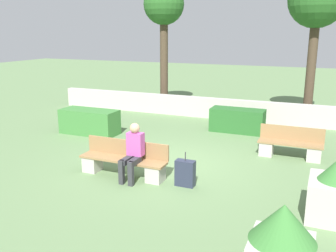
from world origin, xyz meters
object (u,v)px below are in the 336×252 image
object	(u,v)px
bench_front	(124,162)
person_seated_man	(133,149)
suitcase	(185,173)
bench_left_side	(290,146)
planter_corner_left	(282,240)
tree_center_left	(317,2)
tree_leftmost	(164,9)

from	to	relation	value
bench_front	person_seated_man	distance (m)	0.55
bench_front	person_seated_man	xyz separation A→B (m)	(0.34, -0.14, 0.41)
bench_front	suitcase	world-z (taller)	bench_front
person_seated_man	bench_front	bearing A→B (deg)	157.79
bench_left_side	planter_corner_left	bearing A→B (deg)	-79.57
bench_front	suitcase	size ratio (longest dim) A/B	2.75
planter_corner_left	tree_center_left	size ratio (longest dim) A/B	0.20
bench_left_side	suitcase	world-z (taller)	bench_left_side
bench_front	bench_left_side	bearing A→B (deg)	39.87
bench_left_side	person_seated_man	world-z (taller)	person_seated_man
bench_left_side	person_seated_man	distance (m)	4.47
person_seated_man	tree_center_left	world-z (taller)	tree_center_left
person_seated_man	tree_center_left	size ratio (longest dim) A/B	0.24
bench_front	planter_corner_left	distance (m)	4.68
suitcase	tree_center_left	world-z (taller)	tree_center_left
bench_left_side	tree_leftmost	size ratio (longest dim) A/B	0.32
bench_front	tree_center_left	world-z (taller)	tree_center_left
bench_front	planter_corner_left	size ratio (longest dim) A/B	1.96
bench_front	tree_center_left	size ratio (longest dim) A/B	0.39
bench_left_side	suitcase	size ratio (longest dim) A/B	2.15
bench_front	tree_center_left	bearing A→B (deg)	65.57
suitcase	tree_leftmost	world-z (taller)	tree_leftmost
bench_left_side	tree_center_left	size ratio (longest dim) A/B	0.31
bench_front	tree_center_left	distance (m)	9.77
bench_front	tree_center_left	xyz separation A→B (m)	(3.67, 8.08, 4.10)
tree_center_left	planter_corner_left	bearing A→B (deg)	-88.47
bench_left_side	planter_corner_left	distance (m)	5.48
person_seated_man	bench_left_side	bearing A→B (deg)	44.09
bench_left_side	person_seated_man	size ratio (longest dim) A/B	1.28
suitcase	tree_leftmost	size ratio (longest dim) A/B	0.15
suitcase	tree_center_left	distance (m)	9.32
bench_front	planter_corner_left	bearing A→B (deg)	-32.37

